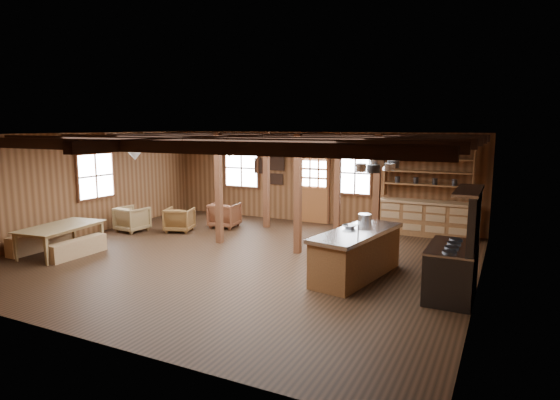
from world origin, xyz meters
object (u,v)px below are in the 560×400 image
dining_table (63,240)px  commercial_range (455,262)px  armchair_a (180,220)px  kitchen_island (357,253)px  armchair_c (132,219)px  armchair_b (225,215)px

dining_table → commercial_range: bearing=-89.1°
commercial_range → armchair_a: commercial_range is taller
kitchen_island → commercial_range: bearing=0.4°
armchair_a → armchair_c: bearing=7.0°
kitchen_island → dining_table: 6.83m
kitchen_island → dining_table: bearing=-158.1°
armchair_c → commercial_range: bearing=176.6°
armchair_a → armchair_b: 1.34m
commercial_range → dining_table: (-8.55, -1.11, -0.29)m
commercial_range → dining_table: bearing=-172.6°
kitchen_island → armchair_c: (-6.95, 1.11, -0.12)m
kitchen_island → armchair_a: size_ratio=3.49×
commercial_range → armchair_b: size_ratio=2.39×
dining_table → armchair_b: 4.53m
commercial_range → dining_table: size_ratio=1.01×
armchair_a → armchair_c: (-1.22, -0.59, 0.02)m
kitchen_island → commercial_range: size_ratio=1.36×
dining_table → armchair_a: (0.95, 3.12, 0.00)m
kitchen_island → commercial_range: commercial_range is taller
armchair_c → dining_table: bearing=101.8°
dining_table → armchair_c: bearing=-0.5°
dining_table → armchair_b: size_ratio=2.37×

